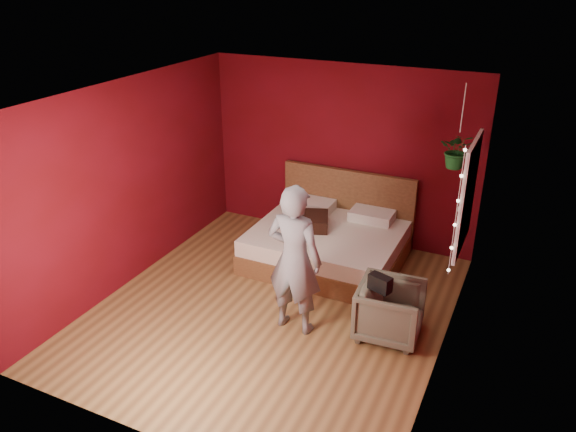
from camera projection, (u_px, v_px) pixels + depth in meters
The scene contains 10 objects.
floor at pixel (273, 309), 6.82m from camera, with size 4.50×4.50×0.00m, color olive.
room_walls at pixel (271, 180), 6.12m from camera, with size 4.04×4.54×2.62m.
window at pixel (467, 196), 6.17m from camera, with size 0.05×0.97×1.27m.
fairy_lights at pixel (456, 213), 5.75m from camera, with size 0.04×0.04×1.45m.
bed at pixel (329, 241), 7.82m from camera, with size 2.00×1.70×1.10m.
person at pixel (294, 260), 6.13m from camera, with size 0.64×0.42×1.76m, color slate.
armchair at pixel (390, 311), 6.21m from camera, with size 0.69×0.71×0.64m, color #63634E.
handbag at pixel (380, 283), 5.96m from camera, with size 0.25×0.12×0.18m, color black.
throw_pillow at pixel (310, 221), 7.71m from camera, with size 0.49×0.49×0.18m, color black.
hanging_plant at pixel (458, 150), 6.64m from camera, with size 0.42×0.37×1.02m.
Camera 1 is at (2.61, -5.10, 3.87)m, focal length 35.00 mm.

